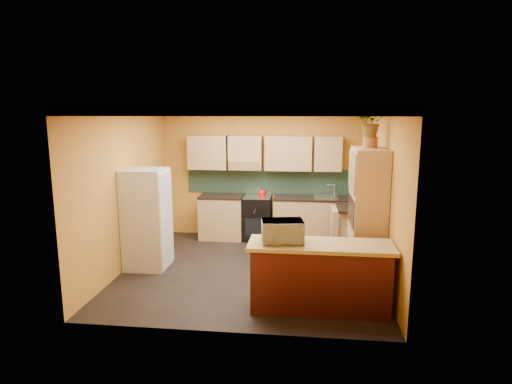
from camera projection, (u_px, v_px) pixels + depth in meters
room_shell at (253, 145)px, 7.12m from camera, size 4.24×4.24×2.72m
base_cabinets_back at (287, 219)px, 8.85m from camera, size 3.65×0.60×0.88m
countertop_back at (288, 198)px, 8.76m from camera, size 3.65×0.62×0.04m
stove at (257, 218)px, 8.91m from camera, size 0.58×0.58×0.91m
kettle at (262, 193)px, 8.75m from camera, size 0.22×0.22×0.18m
sink at (326, 197)px, 8.67m from camera, size 0.48×0.40×0.03m
base_cabinets_right at (353, 232)px, 7.90m from camera, size 0.60×0.80×0.88m
countertop_right at (354, 208)px, 7.82m from camera, size 0.62×0.80×0.04m
fridge at (147, 219)px, 7.22m from camera, size 0.68×0.66×1.70m
pantry at (367, 217)px, 6.52m from camera, size 0.48×0.90×2.10m
fern_pot at (370, 142)px, 6.37m from camera, size 0.22×0.22×0.16m
fern at (371, 122)px, 6.31m from camera, size 0.49×0.45×0.46m
breakfast_bar at (320, 279)px, 5.70m from camera, size 1.80×0.55×0.88m
bar_top at (321, 245)px, 5.61m from camera, size 1.90×0.65×0.05m
microwave at (282, 231)px, 5.63m from camera, size 0.59×0.45×0.30m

